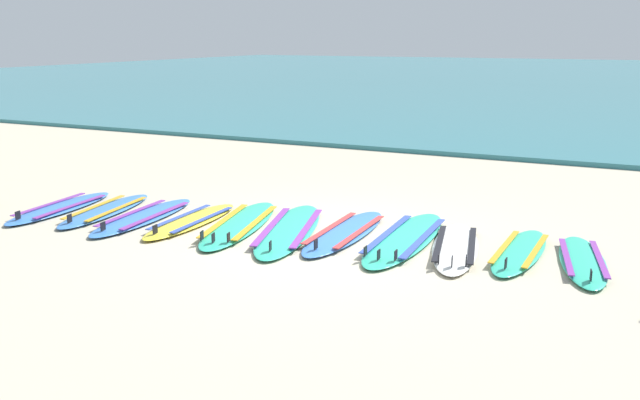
{
  "coord_description": "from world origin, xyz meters",
  "views": [
    {
      "loc": [
        3.51,
        -7.47,
        2.47
      ],
      "look_at": [
        -0.48,
        0.88,
        0.25
      ],
      "focal_mm": 38.67,
      "sensor_mm": 36.0,
      "label": 1
    }
  ],
  "objects_px": {
    "surfboard_0": "(61,208)",
    "surfboard_2": "(144,217)",
    "surfboard_1": "(106,210)",
    "surfboard_8": "(455,247)",
    "surfboard_9": "(520,251)",
    "surfboard_4": "(240,224)",
    "surfboard_7": "(405,238)",
    "surfboard_10": "(582,261)",
    "surfboard_3": "(191,221)",
    "surfboard_6": "(345,232)",
    "surfboard_5": "(289,229)"
  },
  "relations": [
    {
      "from": "surfboard_2",
      "to": "surfboard_9",
      "type": "distance_m",
      "value": 4.99
    },
    {
      "from": "surfboard_1",
      "to": "surfboard_2",
      "type": "xyz_separation_m",
      "value": [
        0.72,
        -0.04,
        -0.0
      ]
    },
    {
      "from": "surfboard_10",
      "to": "surfboard_4",
      "type": "bearing_deg",
      "value": -175.34
    },
    {
      "from": "surfboard_0",
      "to": "surfboard_4",
      "type": "xyz_separation_m",
      "value": [
        2.82,
        0.37,
        0.0
      ]
    },
    {
      "from": "surfboard_8",
      "to": "surfboard_9",
      "type": "relative_size",
      "value": 1.1
    },
    {
      "from": "surfboard_1",
      "to": "surfboard_6",
      "type": "distance_m",
      "value": 3.56
    },
    {
      "from": "surfboard_5",
      "to": "surfboard_10",
      "type": "distance_m",
      "value": 3.54
    },
    {
      "from": "surfboard_9",
      "to": "surfboard_0",
      "type": "bearing_deg",
      "value": -173.3
    },
    {
      "from": "surfboard_1",
      "to": "surfboard_2",
      "type": "bearing_deg",
      "value": -3.38
    },
    {
      "from": "surfboard_7",
      "to": "surfboard_10",
      "type": "xyz_separation_m",
      "value": [
        2.06,
        0.03,
        -0.0
      ]
    },
    {
      "from": "surfboard_0",
      "to": "surfboard_2",
      "type": "bearing_deg",
      "value": 4.8
    },
    {
      "from": "surfboard_10",
      "to": "surfboard_7",
      "type": "bearing_deg",
      "value": -179.2
    },
    {
      "from": "surfboard_0",
      "to": "surfboard_2",
      "type": "xyz_separation_m",
      "value": [
        1.42,
        0.12,
        -0.0
      ]
    },
    {
      "from": "surfboard_2",
      "to": "surfboard_8",
      "type": "height_order",
      "value": "same"
    },
    {
      "from": "surfboard_1",
      "to": "surfboard_6",
      "type": "relative_size",
      "value": 0.93
    },
    {
      "from": "surfboard_2",
      "to": "surfboard_6",
      "type": "height_order",
      "value": "same"
    },
    {
      "from": "surfboard_8",
      "to": "surfboard_0",
      "type": "bearing_deg",
      "value": -173.97
    },
    {
      "from": "surfboard_4",
      "to": "surfboard_7",
      "type": "xyz_separation_m",
      "value": [
        2.19,
        0.32,
        -0.0
      ]
    },
    {
      "from": "surfboard_8",
      "to": "surfboard_9",
      "type": "bearing_deg",
      "value": 11.87
    },
    {
      "from": "surfboard_7",
      "to": "surfboard_9",
      "type": "xyz_separation_m",
      "value": [
        1.37,
        0.07,
        -0.0
      ]
    },
    {
      "from": "surfboard_6",
      "to": "surfboard_10",
      "type": "height_order",
      "value": "same"
    },
    {
      "from": "surfboard_4",
      "to": "surfboard_9",
      "type": "height_order",
      "value": "same"
    },
    {
      "from": "surfboard_3",
      "to": "surfboard_5",
      "type": "height_order",
      "value": "same"
    },
    {
      "from": "surfboard_6",
      "to": "surfboard_9",
      "type": "height_order",
      "value": "same"
    },
    {
      "from": "surfboard_4",
      "to": "surfboard_10",
      "type": "relative_size",
      "value": 1.28
    },
    {
      "from": "surfboard_4",
      "to": "surfboard_10",
      "type": "bearing_deg",
      "value": 4.66
    },
    {
      "from": "surfboard_1",
      "to": "surfboard_2",
      "type": "relative_size",
      "value": 0.95
    },
    {
      "from": "surfboard_9",
      "to": "surfboard_10",
      "type": "distance_m",
      "value": 0.69
    },
    {
      "from": "surfboard_0",
      "to": "surfboard_1",
      "type": "xyz_separation_m",
      "value": [
        0.7,
        0.16,
        0.0
      ]
    },
    {
      "from": "surfboard_8",
      "to": "surfboard_9",
      "type": "xyz_separation_m",
      "value": [
        0.72,
        0.15,
        -0.0
      ]
    },
    {
      "from": "surfboard_6",
      "to": "surfboard_8",
      "type": "relative_size",
      "value": 1.05
    },
    {
      "from": "surfboard_0",
      "to": "surfboard_7",
      "type": "bearing_deg",
      "value": 7.78
    },
    {
      "from": "surfboard_4",
      "to": "surfboard_2",
      "type": "bearing_deg",
      "value": -169.99
    },
    {
      "from": "surfboard_1",
      "to": "surfboard_5",
      "type": "bearing_deg",
      "value": 5.16
    },
    {
      "from": "surfboard_3",
      "to": "surfboard_10",
      "type": "bearing_deg",
      "value": 5.74
    },
    {
      "from": "surfboard_1",
      "to": "surfboard_5",
      "type": "height_order",
      "value": "same"
    },
    {
      "from": "surfboard_0",
      "to": "surfboard_7",
      "type": "relative_size",
      "value": 0.82
    },
    {
      "from": "surfboard_7",
      "to": "surfboard_10",
      "type": "height_order",
      "value": "same"
    },
    {
      "from": "surfboard_5",
      "to": "surfboard_8",
      "type": "relative_size",
      "value": 1.23
    },
    {
      "from": "surfboard_6",
      "to": "surfboard_7",
      "type": "xyz_separation_m",
      "value": [
        0.77,
        0.07,
        0.0
      ]
    },
    {
      "from": "surfboard_3",
      "to": "surfboard_6",
      "type": "relative_size",
      "value": 0.89
    },
    {
      "from": "surfboard_8",
      "to": "surfboard_4",
      "type": "bearing_deg",
      "value": -175.33
    },
    {
      "from": "surfboard_1",
      "to": "surfboard_7",
      "type": "relative_size",
      "value": 0.82
    },
    {
      "from": "surfboard_4",
      "to": "surfboard_8",
      "type": "bearing_deg",
      "value": 4.67
    },
    {
      "from": "surfboard_3",
      "to": "surfboard_8",
      "type": "height_order",
      "value": "same"
    },
    {
      "from": "surfboard_0",
      "to": "surfboard_9",
      "type": "distance_m",
      "value": 6.42
    },
    {
      "from": "surfboard_9",
      "to": "surfboard_7",
      "type": "bearing_deg",
      "value": -177.27
    },
    {
      "from": "surfboard_4",
      "to": "surfboard_6",
      "type": "distance_m",
      "value": 1.43
    },
    {
      "from": "surfboard_6",
      "to": "surfboard_4",
      "type": "bearing_deg",
      "value": -170.25
    },
    {
      "from": "surfboard_5",
      "to": "surfboard_3",
      "type": "bearing_deg",
      "value": -171.83
    }
  ]
}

